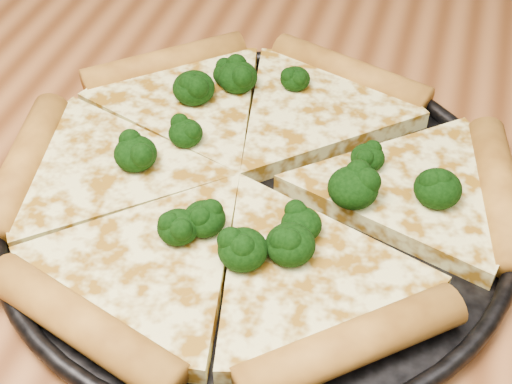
# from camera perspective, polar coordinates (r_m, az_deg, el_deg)

# --- Properties ---
(dining_table) EXTENTS (1.20, 0.90, 0.75)m
(dining_table) POSITION_cam_1_polar(r_m,az_deg,el_deg) (0.63, -8.61, -6.17)
(dining_table) COLOR #985A2F
(dining_table) RESTS_ON ground
(pizza_pan) EXTENTS (0.38, 0.38, 0.02)m
(pizza_pan) POSITION_cam_1_polar(r_m,az_deg,el_deg) (0.54, -0.00, -0.63)
(pizza_pan) COLOR black
(pizza_pan) RESTS_ON dining_table
(pizza) EXTENTS (0.40, 0.38, 0.03)m
(pizza) POSITION_cam_1_polar(r_m,az_deg,el_deg) (0.54, -0.81, 1.17)
(pizza) COLOR #FFFA9C
(pizza) RESTS_ON pizza_pan
(broccoli_florets) EXTENTS (0.25, 0.23, 0.03)m
(broccoli_florets) POSITION_cam_1_polar(r_m,az_deg,el_deg) (0.54, 0.49, 2.38)
(broccoli_florets) COLOR black
(broccoli_florets) RESTS_ON pizza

